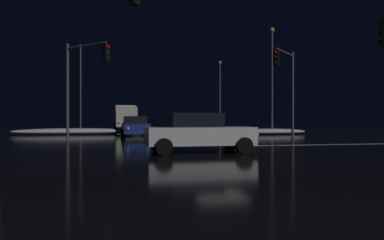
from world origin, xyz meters
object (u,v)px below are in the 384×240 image
traffic_signal_ne (286,77)px  sedan_silver (135,125)px  sedan_white_crossing (199,133)px  traffic_signal_nw (83,73)px  streetlamp_right_far (220,90)px  streetlamp_right_near (272,73)px  box_truck (125,117)px  traffic_signal_sw (65,0)px  sedan_gray (131,125)px  streetlamp_left_far (81,82)px  sedan_blue (135,127)px

traffic_signal_ne → sedan_silver: bearing=139.0°
sedan_white_crossing → traffic_signal_ne: size_ratio=0.68×
traffic_signal_nw → traffic_signal_ne: traffic_signal_ne is taller
streetlamp_right_far → streetlamp_right_near: bearing=-90.0°
box_truck → traffic_signal_sw: size_ratio=1.22×
traffic_signal_sw → streetlamp_right_near: bearing=52.3°
traffic_signal_nw → streetlamp_right_near: size_ratio=0.66×
sedan_gray → sedan_white_crossing: 25.49m
traffic_signal_sw → box_truck: bearing=85.0°
traffic_signal_nw → streetlamp_right_far: size_ratio=0.70×
box_truck → sedan_white_crossing: (1.50, -33.09, -0.91)m
sedan_gray → sedan_white_crossing: (1.19, -25.47, 0.00)m
sedan_silver → traffic_signal_ne: traffic_signal_ne is taller
streetlamp_left_far → traffic_signal_nw: bearing=-85.5°
sedan_silver → sedan_white_crossing: (1.26, -18.99, 0.00)m
streetlamp_left_far → streetlamp_right_near: (17.41, -16.00, -0.42)m
sedan_blue → streetlamp_left_far: bearing=105.2°
sedan_blue → sedan_gray: size_ratio=1.00×
traffic_signal_nw → streetlamp_left_far: (-1.75, 22.25, 1.57)m
sedan_blue → sedan_white_crossing: size_ratio=1.00×
streetlamp_left_far → streetlamp_right_near: size_ratio=1.09×
sedan_gray → traffic_signal_ne: (10.04, -15.26, 3.56)m
traffic_signal_nw → traffic_signal_ne: 13.91m
traffic_signal_sw → sedan_gray: bearing=83.1°
traffic_signal_ne → sedan_blue: bearing=163.8°
traffic_signal_sw → sedan_blue: bearing=79.4°
sedan_silver → traffic_signal_ne: bearing=-41.0°
box_truck → sedan_white_crossing: box_truck is taller
traffic_signal_ne → streetlamp_left_far: 27.25m
sedan_gray → traffic_signal_ne: traffic_signal_ne is taller
sedan_blue → sedan_gray: same height
traffic_signal_sw → streetlamp_right_far: (15.27, 35.77, 0.48)m
sedan_blue → traffic_signal_ne: size_ratio=0.68×
traffic_signal_sw → streetlamp_right_near: 25.00m
traffic_signal_sw → streetlamp_right_near: size_ratio=0.71×
streetlamp_right_far → box_truck: bearing=177.0°
streetlamp_left_far → sedan_white_crossing: bearing=-78.1°
box_truck → streetlamp_left_far: (-5.32, -0.64, 4.15)m
sedan_gray → streetlamp_right_near: bearing=-37.4°
sedan_silver → box_truck: (-0.24, 14.10, 0.91)m
sedan_silver → streetlamp_right_far: 18.46m
traffic_signal_ne → streetlamp_right_near: streetlamp_right_near is taller
sedan_gray → streetlamp_right_far: size_ratio=0.48×
sedan_white_crossing → traffic_signal_sw: size_ratio=0.64×
streetlamp_left_far → streetlamp_right_far: bearing=0.0°
sedan_silver → sedan_gray: (0.07, 6.47, 0.00)m
sedan_blue → sedan_silver: 5.76m
traffic_signal_nw → traffic_signal_ne: size_ratio=0.98×
sedan_gray → traffic_signal_ne: size_ratio=0.68×
sedan_silver → traffic_signal_nw: 10.20m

